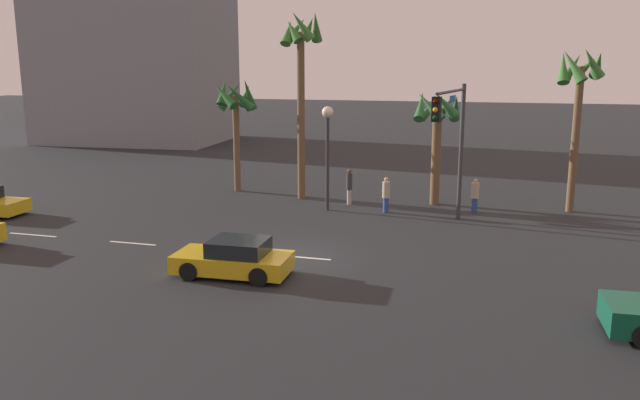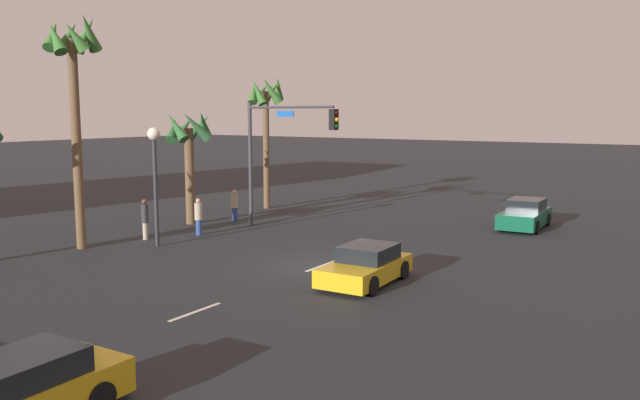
{
  "view_description": "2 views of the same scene",
  "coord_description": "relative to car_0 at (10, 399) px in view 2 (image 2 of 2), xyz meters",
  "views": [
    {
      "loc": [
        7.3,
        -21.94,
        7.1
      ],
      "look_at": [
        1.03,
        0.41,
        2.18
      ],
      "focal_mm": 35.56,
      "sensor_mm": 36.0,
      "label": 1
    },
    {
      "loc": [
        -20.31,
        -13.06,
        5.8
      ],
      "look_at": [
        1.69,
        1.14,
        2.27
      ],
      "focal_mm": 36.45,
      "sensor_mm": 36.0,
      "label": 2
    }
  ],
  "objects": [
    {
      "name": "ground_plane",
      "position": [
        13.96,
        2.24,
        -0.64
      ],
      "size": [
        220.0,
        220.0,
        0.0
      ],
      "primitive_type": "plane",
      "color": "#232628"
    },
    {
      "name": "lane_stripe_1",
      "position": [
        2.29,
        2.24,
        -0.64
      ],
      "size": [
        2.36,
        0.14,
        0.01
      ],
      "primitive_type": "cube",
      "color": "silver",
      "rests_on": "ground_plane"
    },
    {
      "name": "lane_stripe_2",
      "position": [
        7.14,
        2.24,
        -0.64
      ],
      "size": [
        2.1,
        0.14,
        0.01
      ],
      "primitive_type": "cube",
      "color": "silver",
      "rests_on": "ground_plane"
    },
    {
      "name": "lane_stripe_3",
      "position": [
        14.24,
        2.24,
        -0.64
      ],
      "size": [
        2.57,
        0.14,
        0.01
      ],
      "primitive_type": "cube",
      "color": "silver",
      "rests_on": "ground_plane"
    },
    {
      "name": "car_0",
      "position": [
        0.0,
        0.0,
        0.0
      ],
      "size": [
        4.62,
        1.85,
        1.38
      ],
      "color": "gold",
      "rests_on": "ground_plane"
    },
    {
      "name": "car_1",
      "position": [
        26.57,
        -1.95,
        0.03
      ],
      "size": [
        4.46,
        2.12,
        1.46
      ],
      "color": "#0F5138",
      "rests_on": "ground_plane"
    },
    {
      "name": "car_3",
      "position": [
        12.76,
        -0.36,
        -0.04
      ],
      "size": [
        4.06,
        2.08,
        1.29
      ],
      "color": "gold",
      "rests_on": "ground_plane"
    },
    {
      "name": "traffic_signal",
      "position": [
        19.43,
        8.28,
        3.69
      ],
      "size": [
        0.98,
        5.83,
        6.32
      ],
      "color": "#38383D",
      "rests_on": "ground_plane"
    },
    {
      "name": "streetlamp",
      "position": [
        13.23,
        10.3,
        3.07
      ],
      "size": [
        0.56,
        0.56,
        5.18
      ],
      "color": "#2D2D33",
      "rests_on": "ground_plane"
    },
    {
      "name": "pedestrian_0",
      "position": [
        16.14,
        10.59,
        0.28
      ],
      "size": [
        0.52,
        0.52,
        1.77
      ],
      "color": "#2D478C",
      "rests_on": "ground_plane"
    },
    {
      "name": "pedestrian_1",
      "position": [
        13.98,
        11.88,
        0.37
      ],
      "size": [
        0.4,
        0.4,
        1.88
      ],
      "color": "#B2A58C",
      "rests_on": "ground_plane"
    },
    {
      "name": "pedestrian_2",
      "position": [
        20.36,
        11.93,
        0.22
      ],
      "size": [
        0.52,
        0.52,
        1.67
      ],
      "color": "#2D478C",
      "rests_on": "ground_plane"
    },
    {
      "name": "palm_tree_0",
      "position": [
        24.88,
        13.19,
        5.52
      ],
      "size": [
        2.3,
        2.53,
        8.02
      ],
      "color": "brown",
      "rests_on": "ground_plane"
    },
    {
      "name": "palm_tree_1",
      "position": [
        11.14,
        12.68,
        6.75
      ],
      "size": [
        2.35,
        2.51,
        9.91
      ],
      "color": "brown",
      "rests_on": "ground_plane"
    },
    {
      "name": "palm_tree_3",
      "position": [
        18.26,
        13.14,
        3.74
      ],
      "size": [
        2.49,
        2.71,
        6.01
      ],
      "color": "brown",
      "rests_on": "ground_plane"
    }
  ]
}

